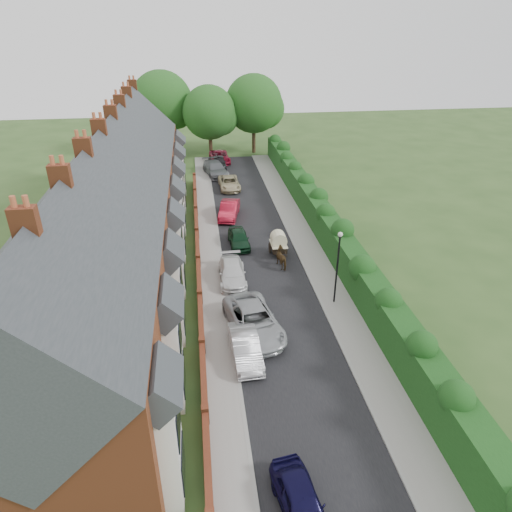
{
  "coord_description": "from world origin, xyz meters",
  "views": [
    {
      "loc": [
        -5.05,
        -20.28,
        16.8
      ],
      "look_at": [
        -1.37,
        7.15,
        2.2
      ],
      "focal_mm": 32.0,
      "sensor_mm": 36.0,
      "label": 1
    }
  ],
  "objects_px": {
    "car_beige": "(229,183)",
    "horse": "(283,258)",
    "car_red": "(229,210)",
    "car_black": "(219,162)",
    "horse_cart": "(278,242)",
    "lamppost": "(338,259)",
    "car_grey": "(215,169)",
    "car_silver_a": "(245,347)",
    "car_silver_b": "(254,321)",
    "car_navy": "(301,502)",
    "car_white": "(232,273)",
    "car_green": "(239,238)"
  },
  "relations": [
    {
      "from": "car_beige",
      "to": "car_grey",
      "type": "bearing_deg",
      "value": 101.94
    },
    {
      "from": "car_silver_b",
      "to": "car_beige",
      "type": "relative_size",
      "value": 1.23
    },
    {
      "from": "horse_cart",
      "to": "lamppost",
      "type": "bearing_deg",
      "value": -71.22
    },
    {
      "from": "lamppost",
      "to": "car_navy",
      "type": "distance_m",
      "value": 15.03
    },
    {
      "from": "car_white",
      "to": "car_beige",
      "type": "bearing_deg",
      "value": 86.54
    },
    {
      "from": "car_red",
      "to": "horse",
      "type": "bearing_deg",
      "value": -60.38
    },
    {
      "from": "car_white",
      "to": "car_beige",
      "type": "height_order",
      "value": "car_white"
    },
    {
      "from": "car_green",
      "to": "car_grey",
      "type": "distance_m",
      "value": 19.14
    },
    {
      "from": "car_white",
      "to": "car_black",
      "type": "distance_m",
      "value": 27.72
    },
    {
      "from": "horse",
      "to": "horse_cart",
      "type": "distance_m",
      "value": 1.94
    },
    {
      "from": "car_beige",
      "to": "horse_cart",
      "type": "distance_m",
      "value": 16.4
    },
    {
      "from": "car_silver_b",
      "to": "car_green",
      "type": "height_order",
      "value": "car_silver_b"
    },
    {
      "from": "horse_cart",
      "to": "car_navy",
      "type": "bearing_deg",
      "value": -97.84
    },
    {
      "from": "car_silver_b",
      "to": "horse_cart",
      "type": "distance_m",
      "value": 10.08
    },
    {
      "from": "car_black",
      "to": "car_red",
      "type": "bearing_deg",
      "value": -90.42
    },
    {
      "from": "car_navy",
      "to": "car_red",
      "type": "distance_m",
      "value": 29.23
    },
    {
      "from": "car_grey",
      "to": "horse_cart",
      "type": "height_order",
      "value": "horse_cart"
    },
    {
      "from": "car_silver_b",
      "to": "car_black",
      "type": "bearing_deg",
      "value": 79.22
    },
    {
      "from": "lamppost",
      "to": "car_silver_a",
      "type": "bearing_deg",
      "value": -144.29
    },
    {
      "from": "lamppost",
      "to": "horse",
      "type": "height_order",
      "value": "lamppost"
    },
    {
      "from": "car_beige",
      "to": "car_silver_b",
      "type": "bearing_deg",
      "value": -93.22
    },
    {
      "from": "car_grey",
      "to": "car_black",
      "type": "height_order",
      "value": "car_grey"
    },
    {
      "from": "car_green",
      "to": "horse",
      "type": "height_order",
      "value": "horse"
    },
    {
      "from": "lamppost",
      "to": "car_navy",
      "type": "relative_size",
      "value": 1.33
    },
    {
      "from": "car_black",
      "to": "car_silver_b",
      "type": "bearing_deg",
      "value": -90.3
    },
    {
      "from": "lamppost",
      "to": "car_grey",
      "type": "relative_size",
      "value": 0.96
    },
    {
      "from": "car_beige",
      "to": "horse",
      "type": "distance_m",
      "value": 18.27
    },
    {
      "from": "lamppost",
      "to": "car_black",
      "type": "distance_m",
      "value": 32.05
    },
    {
      "from": "car_white",
      "to": "car_red",
      "type": "bearing_deg",
      "value": 86.97
    },
    {
      "from": "car_silver_b",
      "to": "car_black",
      "type": "distance_m",
      "value": 33.8
    },
    {
      "from": "car_navy",
      "to": "horse_cart",
      "type": "distance_m",
      "value": 21.21
    },
    {
      "from": "car_navy",
      "to": "car_beige",
      "type": "height_order",
      "value": "car_navy"
    },
    {
      "from": "car_silver_b",
      "to": "car_red",
      "type": "distance_m",
      "value": 17.77
    },
    {
      "from": "car_navy",
      "to": "car_silver_b",
      "type": "height_order",
      "value": "car_silver_b"
    },
    {
      "from": "car_navy",
      "to": "car_white",
      "type": "height_order",
      "value": "car_white"
    },
    {
      "from": "car_navy",
      "to": "car_silver_b",
      "type": "distance_m",
      "value": 11.46
    },
    {
      "from": "horse",
      "to": "car_beige",
      "type": "bearing_deg",
      "value": -97.3
    },
    {
      "from": "car_silver_b",
      "to": "horse",
      "type": "distance_m",
      "value": 8.3
    },
    {
      "from": "lamppost",
      "to": "car_black",
      "type": "relative_size",
      "value": 1.25
    },
    {
      "from": "car_red",
      "to": "horse",
      "type": "xyz_separation_m",
      "value": [
        3.2,
        -10.12,
        0.01
      ]
    },
    {
      "from": "car_red",
      "to": "car_silver_a",
      "type": "bearing_deg",
      "value": -80.08
    },
    {
      "from": "car_beige",
      "to": "horse_cart",
      "type": "height_order",
      "value": "horse_cart"
    },
    {
      "from": "car_silver_a",
      "to": "horse",
      "type": "bearing_deg",
      "value": 65.44
    },
    {
      "from": "car_silver_a",
      "to": "car_green",
      "type": "distance_m",
      "value": 13.95
    },
    {
      "from": "car_red",
      "to": "car_beige",
      "type": "xyz_separation_m",
      "value": [
        0.66,
        7.97,
        -0.09
      ]
    },
    {
      "from": "car_silver_a",
      "to": "car_black",
      "type": "xyz_separation_m",
      "value": [
        0.79,
        36.05,
        0.01
      ]
    },
    {
      "from": "car_white",
      "to": "car_grey",
      "type": "distance_m",
      "value": 24.7
    },
    {
      "from": "car_silver_b",
      "to": "car_beige",
      "type": "distance_m",
      "value": 25.76
    },
    {
      "from": "lamppost",
      "to": "car_silver_b",
      "type": "height_order",
      "value": "lamppost"
    },
    {
      "from": "car_silver_a",
      "to": "car_grey",
      "type": "distance_m",
      "value": 33.04
    }
  ]
}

